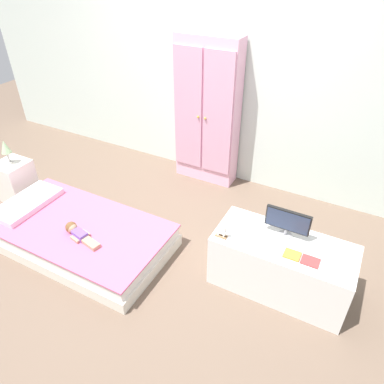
# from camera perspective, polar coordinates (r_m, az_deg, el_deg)

# --- Properties ---
(ground_plane) EXTENTS (10.00, 10.00, 0.02)m
(ground_plane) POSITION_cam_1_polar(r_m,az_deg,el_deg) (3.23, -8.09, -9.89)
(ground_plane) COLOR brown
(back_wall) EXTENTS (6.40, 0.05, 2.70)m
(back_wall) POSITION_cam_1_polar(r_m,az_deg,el_deg) (3.77, 4.77, 21.12)
(back_wall) COLOR silver
(back_wall) RESTS_ON ground_plane
(bed) EXTENTS (1.61, 0.86, 0.23)m
(bed) POSITION_cam_1_polar(r_m,az_deg,el_deg) (3.36, -17.52, -6.49)
(bed) COLOR silver
(bed) RESTS_ON ground_plane
(pillow) EXTENTS (0.32, 0.62, 0.05)m
(pillow) POSITION_cam_1_polar(r_m,az_deg,el_deg) (3.67, -24.79, -1.56)
(pillow) COLOR silver
(pillow) RESTS_ON bed
(doll) EXTENTS (0.39, 0.16, 0.10)m
(doll) POSITION_cam_1_polar(r_m,az_deg,el_deg) (3.16, -17.91, -6.06)
(doll) COLOR #6B4CB2
(doll) RESTS_ON bed
(nightstand) EXTENTS (0.30, 0.30, 0.43)m
(nightstand) POSITION_cam_1_polar(r_m,az_deg,el_deg) (4.13, -26.19, 1.61)
(nightstand) COLOR silver
(nightstand) RESTS_ON ground_plane
(table_lamp) EXTENTS (0.10, 0.10, 0.25)m
(table_lamp) POSITION_cam_1_polar(r_m,az_deg,el_deg) (3.96, -27.62, 6.27)
(table_lamp) COLOR #B7B2AD
(table_lamp) RESTS_ON nightstand
(wardrobe) EXTENTS (0.67, 0.26, 1.56)m
(wardrobe) POSITION_cam_1_polar(r_m,az_deg,el_deg) (3.83, 2.45, 12.47)
(wardrobe) COLOR #EFADCC
(wardrobe) RESTS_ON ground_plane
(tv_stand) EXTENTS (1.02, 0.46, 0.46)m
(tv_stand) POSITION_cam_1_polar(r_m,az_deg,el_deg) (2.86, 13.94, -11.26)
(tv_stand) COLOR silver
(tv_stand) RESTS_ON ground_plane
(tv_monitor) EXTENTS (0.33, 0.10, 0.23)m
(tv_monitor) POSITION_cam_1_polar(r_m,az_deg,el_deg) (2.68, 14.99, -4.56)
(tv_monitor) COLOR #99999E
(tv_monitor) RESTS_ON tv_stand
(rocking_horse_toy) EXTENTS (0.09, 0.04, 0.11)m
(rocking_horse_toy) POSITION_cam_1_polar(r_m,az_deg,el_deg) (2.64, 4.89, -6.32)
(rocking_horse_toy) COLOR #8E6642
(rocking_horse_toy) RESTS_ON tv_stand
(book_orange) EXTENTS (0.11, 0.09, 0.01)m
(book_orange) POSITION_cam_1_polar(r_m,az_deg,el_deg) (2.61, 15.65, -9.61)
(book_orange) COLOR orange
(book_orange) RESTS_ON tv_stand
(book_red) EXTENTS (0.12, 0.10, 0.01)m
(book_red) POSITION_cam_1_polar(r_m,az_deg,el_deg) (2.61, 18.33, -10.43)
(book_red) COLOR #CC3838
(book_red) RESTS_ON tv_stand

